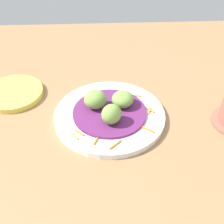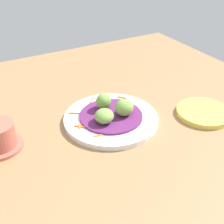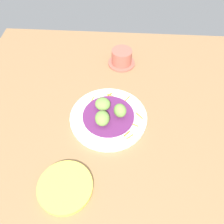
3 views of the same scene
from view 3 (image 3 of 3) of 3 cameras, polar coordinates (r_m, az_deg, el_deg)
The scene contains 9 objects.
table_surface at distance 77.80cm, azimuth -0.03°, elevation -4.03°, with size 110.00×110.00×2.00cm, color #936D47.
main_plate at distance 78.34cm, azimuth -0.87°, elevation -1.34°, with size 25.77×25.77×1.45cm, color white.
cabbage_bed at distance 77.53cm, azimuth -0.88°, elevation -0.88°, with size 17.17×17.17×0.59cm, color #60235B.
carrot_garnish at distance 78.78cm, azimuth 2.48°, elevation 0.11°, with size 18.08×19.41×0.40cm.
guac_scoop_left at distance 78.04cm, azimuth -2.27°, elevation 1.96°, with size 5.05×5.27×3.59cm, color #759E47.
guac_scoop_center at distance 73.55cm, azimuth -2.40°, elevation -1.68°, with size 5.28×4.66×4.54cm, color #759E47.
guac_scoop_right at distance 75.49cm, azimuth 1.97°, elevation 0.36°, with size 4.03×4.55×4.72cm, color #759E47.
side_plate_small at distance 67.88cm, azimuth -11.35°, elevation -17.48°, with size 15.16×15.16×1.39cm, color #E0CC4C.
terracotta_bowl at distance 96.98cm, azimuth 2.39°, elevation 13.07°, with size 11.00×11.00×6.61cm.
Camera 3 is at (-2.91, 44.17, 64.98)cm, focal length 37.41 mm.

